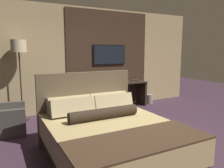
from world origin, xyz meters
TOP-DOWN VIEW (x-y plane):
  - ground_plane at (0.00, 0.00)m, footprint 16.00×16.00m
  - wall_back_tv_panel at (0.11, 2.59)m, footprint 7.20×0.09m
  - bed at (-0.72, -0.33)m, footprint 1.77×2.13m
  - desk at (0.74, 2.31)m, footprint 2.02×0.52m
  - tv at (0.74, 2.52)m, footprint 1.01×0.04m
  - desk_chair at (0.61, 1.79)m, footprint 0.55×0.55m
  - armchair_by_window at (-2.11, 1.58)m, footprint 0.85×0.86m
  - floor_lamp at (-1.69, 2.29)m, footprint 0.34×0.34m
  - vase_tall at (1.19, 2.38)m, footprint 0.11×0.11m
  - vase_short at (0.83, 2.21)m, footprint 0.09×0.09m
  - book at (1.51, 2.34)m, footprint 0.26×0.22m
  - waste_bin at (2.00, 2.25)m, footprint 0.22×0.22m

SIDE VIEW (x-z plane):
  - ground_plane at x=0.00m, z-range 0.00..0.00m
  - waste_bin at x=2.00m, z-range 0.00..0.28m
  - armchair_by_window at x=-2.11m, z-range -0.13..0.65m
  - bed at x=-0.72m, z-range -0.27..0.97m
  - desk at x=0.74m, z-range 0.14..0.87m
  - desk_chair at x=0.61m, z-range 0.08..0.96m
  - book at x=1.51m, z-range 0.73..0.76m
  - vase_tall at x=1.19m, z-range 0.73..0.98m
  - vase_short at x=0.83m, z-range 0.73..1.02m
  - wall_back_tv_panel at x=0.11m, z-range 0.00..2.80m
  - tv at x=0.74m, z-range 1.23..1.80m
  - floor_lamp at x=-1.69m, z-range 0.65..2.52m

